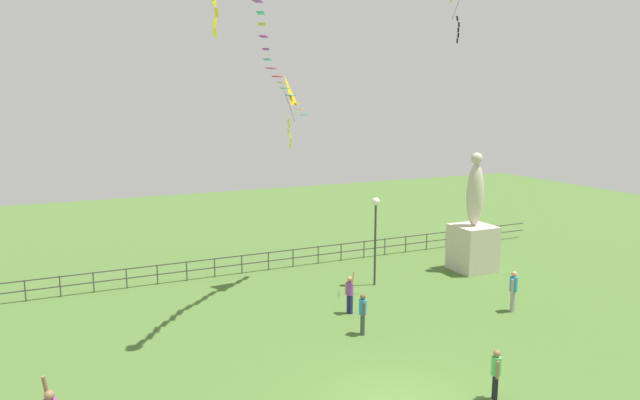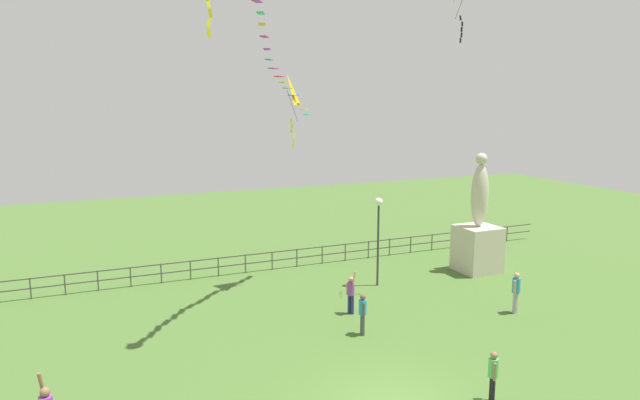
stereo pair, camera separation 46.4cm
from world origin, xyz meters
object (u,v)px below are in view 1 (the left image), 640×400
Objects in this scene: statue_monument at (473,236)px; person_3 at (496,371)px; person_1 at (363,311)px; person_4 at (350,292)px; lamppost at (376,221)px; person_0 at (513,288)px; streamer_kite at (261,4)px; kite_3 at (285,93)px.

person_3 is at bearing -126.71° from statue_monument.
person_4 is at bearing 75.10° from person_1.
lamppost reaches higher than person_0.
lamppost is 6.59m from person_0.
lamppost is 11.15m from streamer_kite.
statue_monument is 1.86× the size of kite_3.
statue_monument is 8.87m from person_4.
lamppost is 10.85m from person_3.
person_3 is (-7.78, -10.44, -0.90)m from statue_monument.
person_0 is 14.60m from streamer_kite.
streamer_kite is (-2.68, -4.82, 2.83)m from kite_3.
kite_3 is (-9.39, 1.69, 7.00)m from statue_monument.
person_1 is at bearing -124.47° from lamppost.
person_4 is (-2.73, -2.72, -2.12)m from lamppost.
lamppost is 7.05m from kite_3.
person_0 reaches higher than person_3.
person_3 is 14.56m from kite_3.
streamer_kite reaches higher than person_3.
person_3 is at bearing -85.45° from person_4.
streamer_kite is at bearing 120.38° from person_3.
person_4 is (-8.40, -2.73, -0.87)m from statue_monument.
kite_3 is at bearing 97.52° from person_3.
person_4 reaches higher than person_0.
person_4 is at bearing 94.55° from person_3.
lamppost is 6.17m from person_1.
person_1 is 1.02× the size of person_3.
statue_monument is at bearing -10.19° from kite_3.
kite_3 is at bearing 93.91° from person_1.
kite_3 is at bearing 60.87° from streamer_kite.
statue_monument is 0.84× the size of streamer_kite.
lamppost is 4.39m from person_4.
person_3 is (-5.48, -5.14, -0.10)m from person_0.
person_0 is at bearing -12.52° from streamer_kite.
kite_3 reaches higher than lamppost.
streamer_kite is at bearing -173.82° from person_4.
streamer_kite reaches higher than kite_3.
person_0 is 6.66m from person_1.
person_4 is at bearing 157.17° from person_0.
person_1 is at bearing 175.59° from person_0.
kite_3 is (-3.72, 1.70, 5.75)m from lamppost.
person_1 is 0.22× the size of streamer_kite.
kite_3 is (-0.99, 4.42, 7.87)m from person_4.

